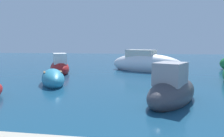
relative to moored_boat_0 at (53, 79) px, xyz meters
The scene contains 4 objects.
moored_boat_0 is the anchor object (origin of this frame).
moored_boat_3 8.12m from the moored_boat_0, 52.98° to the left, with size 6.24×4.23×2.06m.
moored_boat_6 6.47m from the moored_boat_0, 24.72° to the right, with size 2.67×3.66×1.77m.
moored_boat_7 4.46m from the moored_boat_0, 107.99° to the left, with size 2.71×3.60×1.74m.
Camera 1 is at (-6.89, -5.58, 2.17)m, focal length 34.62 mm.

